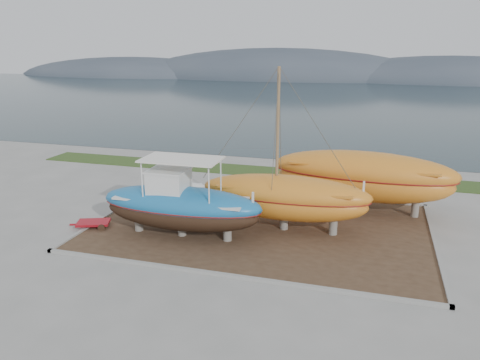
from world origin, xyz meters
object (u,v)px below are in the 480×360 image
(red_trailer, at_px, (94,225))
(orange_sailboat, at_px, (286,152))
(blue_caique, at_px, (181,198))
(white_dinghy, at_px, (175,193))
(orange_bare_hull, at_px, (362,182))

(red_trailer, bearing_deg, orange_sailboat, -6.08)
(orange_sailboat, bearing_deg, blue_caique, -154.38)
(blue_caique, relative_size, orange_sailboat, 0.95)
(white_dinghy, bearing_deg, red_trailer, -133.61)
(orange_bare_hull, relative_size, red_trailer, 4.16)
(orange_sailboat, bearing_deg, white_dinghy, 162.05)
(orange_bare_hull, bearing_deg, blue_caique, -138.54)
(red_trailer, bearing_deg, white_dinghy, 41.93)
(blue_caique, height_order, white_dinghy, blue_caique)
(blue_caique, bearing_deg, orange_bare_hull, 36.08)
(blue_caique, distance_m, white_dinghy, 5.67)
(orange_sailboat, distance_m, red_trailer, 11.36)
(white_dinghy, distance_m, red_trailer, 5.79)
(white_dinghy, height_order, orange_bare_hull, orange_bare_hull)
(white_dinghy, xyz_separation_m, red_trailer, (-2.65, -5.12, -0.52))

